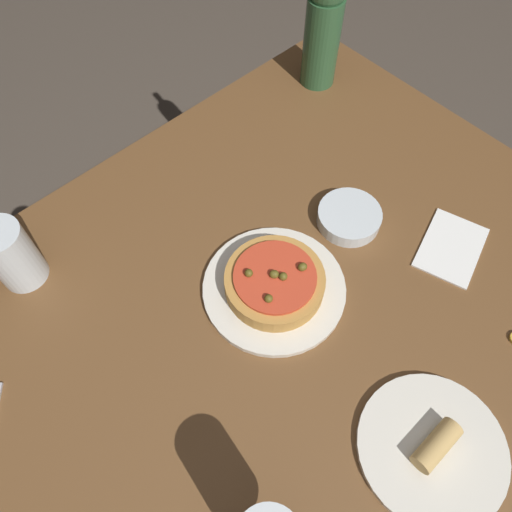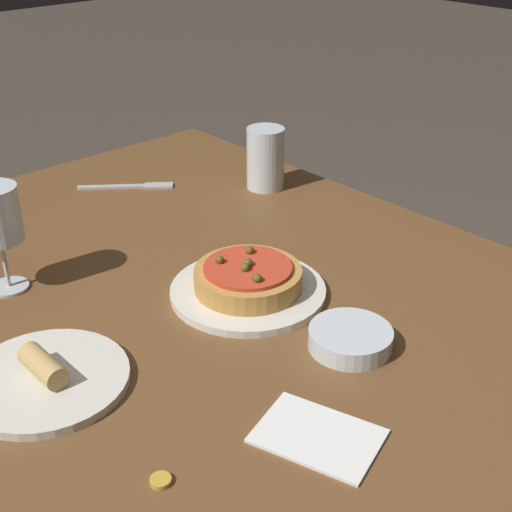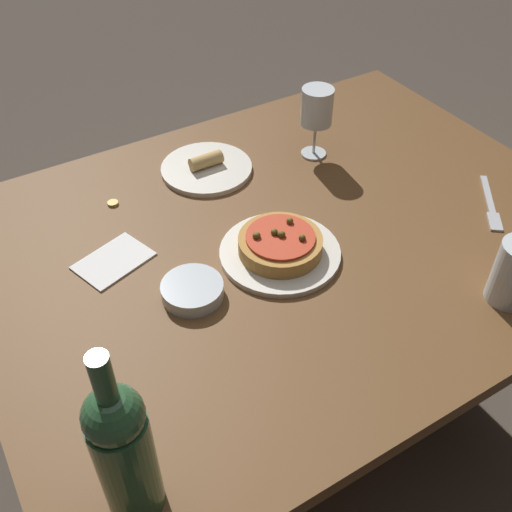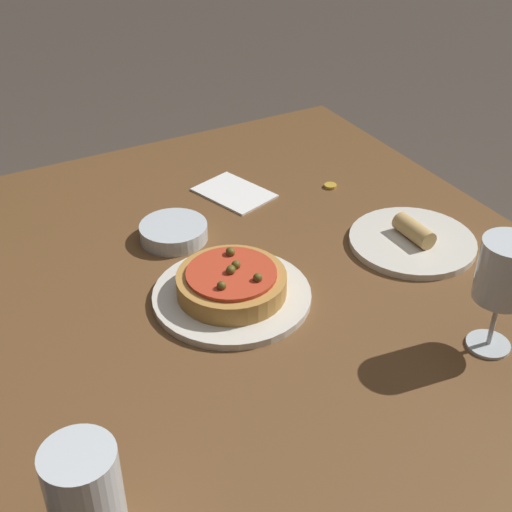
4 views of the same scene
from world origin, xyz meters
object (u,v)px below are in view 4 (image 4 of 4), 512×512
at_px(dinner_plate, 232,296).
at_px(side_plate, 412,240).
at_px(pizza, 232,282).
at_px(water_cup, 85,497).
at_px(bottle_cap, 330,186).
at_px(dining_table, 279,355).
at_px(side_bowl, 174,232).
at_px(wine_glass, 505,274).

distance_m(dinner_plate, side_plate, 0.34).
xyz_separation_m(pizza, water_cup, (-0.29, 0.31, 0.03)).
bearing_deg(bottle_cap, pizza, 124.31).
xyz_separation_m(dining_table, side_bowl, (0.26, 0.06, 0.10)).
xyz_separation_m(wine_glass, side_plate, (0.26, -0.07, -0.12)).
bearing_deg(water_cup, bottle_cap, -51.11).
bearing_deg(dinner_plate, wine_glass, -135.40).
relative_size(dinner_plate, bottle_cap, 10.10).
xyz_separation_m(water_cup, bottle_cap, (0.52, -0.64, -0.06)).
height_order(dinner_plate, pizza, pizza).
relative_size(dining_table, dinner_plate, 5.30).
height_order(pizza, side_bowl, pizza).
relative_size(wine_glass, side_plate, 0.81).
bearing_deg(wine_glass, water_cup, 92.50).
xyz_separation_m(dining_table, pizza, (0.06, 0.05, 0.12)).
relative_size(pizza, side_bowl, 1.43).
bearing_deg(dinner_plate, pizza, -62.12).
height_order(pizza, bottle_cap, pizza).
xyz_separation_m(water_cup, side_plate, (0.28, -0.65, -0.05)).
distance_m(side_bowl, bottle_cap, 0.34).
height_order(wine_glass, water_cup, wine_glass).
xyz_separation_m(wine_glass, side_bowl, (0.47, 0.28, -0.11)).
height_order(wine_glass, side_bowl, wine_glass).
bearing_deg(side_plate, wine_glass, 164.11).
bearing_deg(pizza, wine_glass, -135.42).
relative_size(dining_table, wine_glass, 7.42).
xyz_separation_m(dinner_plate, pizza, (0.00, -0.00, 0.02)).
xyz_separation_m(dinner_plate, side_plate, (-0.01, -0.34, 0.00)).
bearing_deg(wine_glass, dining_table, 45.82).
height_order(dinner_plate, water_cup, water_cup).
distance_m(wine_glass, bottle_cap, 0.51).
relative_size(water_cup, bottle_cap, 5.29).
bearing_deg(water_cup, side_plate, -66.63).
bearing_deg(side_bowl, wine_glass, -149.54).
bearing_deg(water_cup, wine_glass, -87.50).
xyz_separation_m(dining_table, wine_glass, (-0.21, -0.21, 0.21)).
distance_m(wine_glass, water_cup, 0.58).
distance_m(dining_table, side_bowl, 0.29).
distance_m(dining_table, side_plate, 0.31).
bearing_deg(bottle_cap, dinner_plate, 124.31).
height_order(water_cup, bottle_cap, water_cup).
height_order(water_cup, side_bowl, water_cup).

